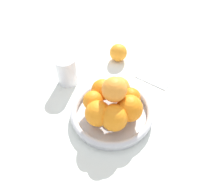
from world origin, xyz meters
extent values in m
plane|color=silver|center=(0.00, 0.00, 0.00)|extent=(4.00, 4.00, 0.00)
cylinder|color=silver|center=(0.00, 0.00, 0.01)|extent=(0.26, 0.26, 0.02)
torus|color=silver|center=(0.00, 0.00, 0.03)|extent=(0.27, 0.27, 0.02)
sphere|color=orange|center=(-0.04, -0.05, 0.08)|extent=(0.08, 0.08, 0.08)
sphere|color=orange|center=(0.01, -0.06, 0.08)|extent=(0.08, 0.08, 0.08)
sphere|color=orange|center=(0.05, -0.03, 0.07)|extent=(0.06, 0.06, 0.06)
sphere|color=orange|center=(0.06, 0.02, 0.08)|extent=(0.08, 0.08, 0.08)
sphere|color=orange|center=(0.02, 0.06, 0.07)|extent=(0.07, 0.07, 0.07)
sphere|color=orange|center=(-0.03, 0.05, 0.07)|extent=(0.06, 0.06, 0.06)
sphere|color=orange|center=(-0.06, 0.00, 0.08)|extent=(0.08, 0.08, 0.08)
sphere|color=orange|center=(0.00, -0.01, 0.14)|extent=(0.08, 0.08, 0.08)
sphere|color=orange|center=(0.24, 0.18, 0.04)|extent=(0.07, 0.07, 0.07)
cylinder|color=white|center=(0.02, 0.23, 0.05)|extent=(0.08, 0.08, 0.11)
cube|color=white|center=(0.27, 0.00, 0.00)|extent=(0.14, 0.14, 0.01)
camera|label=1|loc=(-0.33, -0.29, 0.59)|focal=35.00mm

